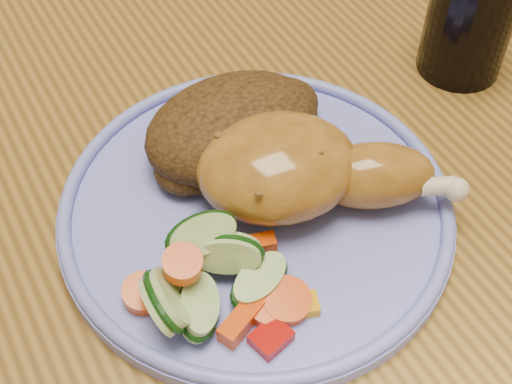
{
  "coord_description": "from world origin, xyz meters",
  "views": [
    {
      "loc": [
        -0.19,
        -0.34,
        1.16
      ],
      "look_at": [
        -0.04,
        -0.06,
        0.78
      ],
      "focal_mm": 50.0,
      "sensor_mm": 36.0,
      "label": 1
    }
  ],
  "objects_px": {
    "plate": "(256,211)",
    "drinking_glass": "(469,22)",
    "dining_table": "(259,208)",
    "chair_far": "(63,4)"
  },
  "relations": [
    {
      "from": "dining_table",
      "to": "plate",
      "type": "xyz_separation_m",
      "value": [
        -0.04,
        -0.06,
        0.09
      ]
    },
    {
      "from": "drinking_glass",
      "to": "chair_far",
      "type": "bearing_deg",
      "value": 107.53
    },
    {
      "from": "chair_far",
      "to": "drinking_glass",
      "type": "xyz_separation_m",
      "value": [
        0.2,
        -0.63,
        0.3
      ]
    },
    {
      "from": "dining_table",
      "to": "plate",
      "type": "distance_m",
      "value": 0.12
    },
    {
      "from": "dining_table",
      "to": "chair_far",
      "type": "relative_size",
      "value": 1.54
    },
    {
      "from": "chair_far",
      "to": "plate",
      "type": "relative_size",
      "value": 3.2
    },
    {
      "from": "drinking_glass",
      "to": "dining_table",
      "type": "bearing_deg",
      "value": 179.2
    },
    {
      "from": "plate",
      "to": "drinking_glass",
      "type": "height_order",
      "value": "drinking_glass"
    },
    {
      "from": "dining_table",
      "to": "plate",
      "type": "relative_size",
      "value": 4.93
    },
    {
      "from": "drinking_glass",
      "to": "plate",
      "type": "bearing_deg",
      "value": -165.77
    }
  ]
}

